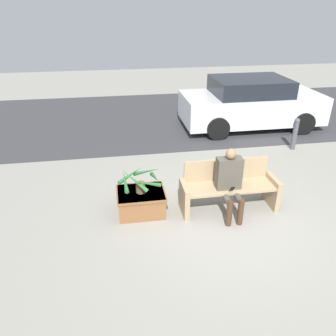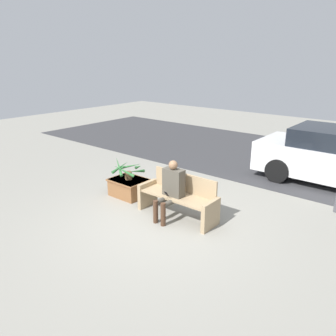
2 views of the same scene
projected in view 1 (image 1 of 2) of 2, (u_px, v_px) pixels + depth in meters
ground_plane at (230, 220)px, 5.84m from camera, size 30.00×30.00×0.00m
road_surface at (172, 116)px, 11.16m from camera, size 20.00×6.00×0.01m
bench at (228, 187)px, 6.04m from camera, size 1.78×0.57×0.90m
person_seated at (230, 180)px, 5.74m from camera, size 0.45×0.62×1.25m
planter_box at (141, 201)px, 5.97m from camera, size 0.88×0.71×0.42m
potted_plant at (140, 180)px, 5.78m from camera, size 0.79×0.78×0.54m
parked_car at (251, 103)px, 9.90m from camera, size 4.16×1.98×1.49m
bollard_post at (295, 133)px, 8.46m from camera, size 0.13×0.13×0.85m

